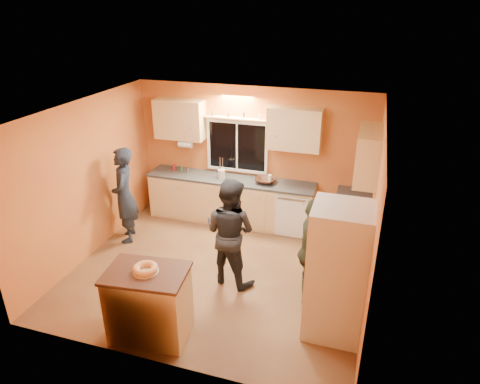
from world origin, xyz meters
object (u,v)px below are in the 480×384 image
at_px(person_left, 124,195).
at_px(person_center, 230,232).
at_px(island, 149,303).
at_px(person_right, 312,252).
at_px(refrigerator, 337,272).

height_order(person_left, person_center, person_left).
relative_size(island, person_right, 0.67).
height_order(refrigerator, person_right, refrigerator).
bearing_deg(person_center, person_right, -170.68).
xyz_separation_m(person_center, person_right, (1.24, -0.12, -0.05)).
height_order(island, person_right, person_right).
bearing_deg(refrigerator, island, -160.53).
relative_size(refrigerator, person_left, 1.04).
bearing_deg(person_center, person_left, -1.40).
bearing_deg(island, person_right, 29.11).
relative_size(refrigerator, person_center, 1.06).
relative_size(island, person_center, 0.63).
height_order(island, person_left, person_left).
distance_m(person_left, person_center, 2.26).
xyz_separation_m(island, person_right, (1.83, 1.31, 0.31)).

